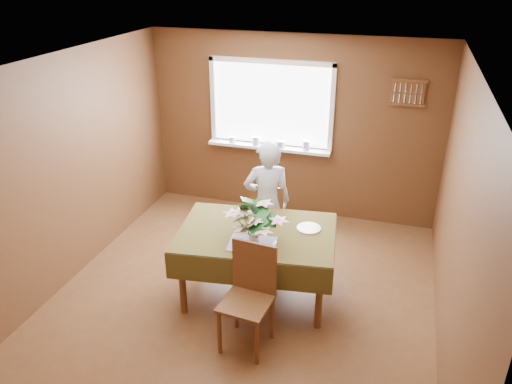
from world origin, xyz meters
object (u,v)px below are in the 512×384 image
(dining_table, at_px, (257,239))
(chair_near, at_px, (250,292))
(seated_woman, at_px, (267,202))
(flower_bouquet, at_px, (254,220))
(chair_far, at_px, (269,215))

(dining_table, distance_m, chair_near, 0.73)
(chair_near, bearing_deg, dining_table, 107.44)
(dining_table, bearing_deg, chair_near, -85.55)
(seated_woman, relative_size, flower_bouquet, 3.04)
(seated_woman, xyz_separation_m, flower_bouquet, (0.14, -0.99, 0.31))
(chair_near, height_order, seated_woman, seated_woman)
(chair_near, bearing_deg, flower_bouquet, 107.79)
(dining_table, relative_size, seated_woman, 1.16)
(dining_table, height_order, chair_far, chair_far)
(seated_woman, distance_m, flower_bouquet, 1.05)
(seated_woman, bearing_deg, flower_bouquet, 77.17)
(chair_far, xyz_separation_m, chair_near, (0.26, -1.58, 0.03))
(dining_table, distance_m, flower_bouquet, 0.45)
(chair_near, bearing_deg, seated_woman, 105.18)
(dining_table, height_order, flower_bouquet, flower_bouquet)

